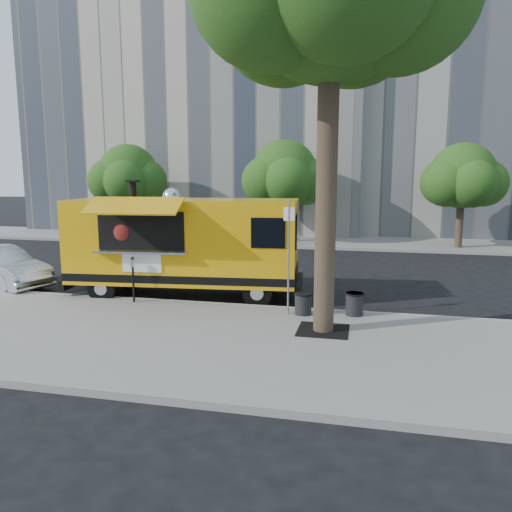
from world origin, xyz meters
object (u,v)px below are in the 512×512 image
(parking_meter, at_px, (133,274))
(trash_bin_left, at_px, (303,303))
(far_tree_a, at_px, (128,175))
(sign_post, at_px, (289,251))
(far_tree_b, at_px, (284,174))
(far_tree_c, at_px, (463,176))
(trash_bin_right, at_px, (355,303))
(food_truck, at_px, (183,243))

(parking_meter, distance_m, trash_bin_left, 4.98)
(far_tree_a, relative_size, parking_meter, 4.01)
(sign_post, bearing_deg, far_tree_b, 100.15)
(sign_post, relative_size, parking_meter, 2.25)
(far_tree_c, relative_size, trash_bin_right, 8.70)
(far_tree_b, bearing_deg, sign_post, -79.85)
(trash_bin_left, xyz_separation_m, trash_bin_right, (1.33, 0.23, 0.01))
(far_tree_a, distance_m, far_tree_c, 18.00)
(food_truck, height_order, trash_bin_right, food_truck)
(far_tree_c, height_order, sign_post, far_tree_c)
(far_tree_b, relative_size, trash_bin_right, 9.19)
(trash_bin_right, bearing_deg, trash_bin_left, -170.21)
(sign_post, bearing_deg, food_truck, 154.40)
(far_tree_c, bearing_deg, food_truck, -129.35)
(trash_bin_left, bearing_deg, far_tree_b, 101.71)
(far_tree_b, relative_size, trash_bin_left, 9.59)
(far_tree_b, bearing_deg, far_tree_a, -177.46)
(far_tree_a, height_order, far_tree_c, far_tree_a)
(far_tree_a, distance_m, trash_bin_left, 18.58)
(far_tree_c, relative_size, sign_post, 1.74)
(far_tree_b, xyz_separation_m, food_truck, (-1.03, -12.53, -2.14))
(food_truck, distance_m, trash_bin_left, 4.50)
(far_tree_a, xyz_separation_m, trash_bin_right, (13.28, -13.60, -3.31))
(far_tree_c, height_order, food_truck, far_tree_c)
(sign_post, xyz_separation_m, trash_bin_left, (0.40, 0.02, -1.39))
(far_tree_c, xyz_separation_m, sign_post, (-6.45, -13.95, -1.87))
(far_tree_b, height_order, trash_bin_left, far_tree_b)
(far_tree_a, height_order, trash_bin_right, far_tree_a)
(food_truck, bearing_deg, trash_bin_right, -21.13)
(sign_post, height_order, trash_bin_left, sign_post)
(far_tree_c, distance_m, trash_bin_left, 15.53)
(far_tree_b, bearing_deg, food_truck, -94.70)
(food_truck, bearing_deg, far_tree_a, 117.61)
(parking_meter, distance_m, trash_bin_right, 6.30)
(far_tree_c, xyz_separation_m, food_truck, (-10.03, -12.23, -2.02))
(parking_meter, xyz_separation_m, trash_bin_right, (6.28, 0.05, -0.51))
(far_tree_a, xyz_separation_m, parking_meter, (7.00, -13.65, -2.79))
(far_tree_a, relative_size, far_tree_c, 1.03)
(parking_meter, relative_size, trash_bin_left, 2.33)
(far_tree_b, distance_m, far_tree_c, 9.01)
(far_tree_a, bearing_deg, far_tree_c, 0.32)
(parking_meter, bearing_deg, far_tree_a, 117.15)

